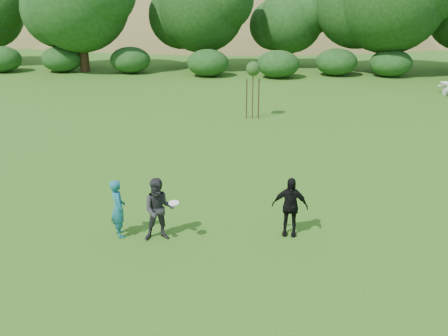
% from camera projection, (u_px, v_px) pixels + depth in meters
% --- Properties ---
extents(ground, '(120.00, 120.00, 0.00)m').
position_uv_depth(ground, '(214.00, 249.00, 12.73)').
color(ground, '#19470C').
rests_on(ground, ground).
extents(player_teal, '(0.62, 0.69, 1.59)m').
position_uv_depth(player_teal, '(118.00, 208.00, 13.14)').
color(player_teal, '#185F6F').
rests_on(player_teal, ground).
extents(player_grey, '(0.95, 0.81, 1.70)m').
position_uv_depth(player_grey, '(159.00, 210.00, 12.93)').
color(player_grey, '#29292B').
rests_on(player_grey, ground).
extents(player_black, '(0.99, 0.48, 1.63)m').
position_uv_depth(player_black, '(290.00, 207.00, 13.19)').
color(player_black, black).
rests_on(player_black, ground).
extents(frisbee, '(0.27, 0.27, 0.06)m').
position_uv_depth(frisbee, '(174.00, 203.00, 12.61)').
color(frisbee, white).
rests_on(frisbee, ground).
extents(sapling, '(0.70, 0.70, 2.85)m').
position_uv_depth(sapling, '(253.00, 70.00, 24.39)').
color(sapling, '#3A2017').
rests_on(sapling, ground).
extents(hillside, '(150.00, 72.00, 52.00)m').
position_uv_depth(hillside, '(255.00, 106.00, 80.93)').
color(hillside, olive).
rests_on(hillside, ground).
extents(tree_row, '(53.92, 10.38, 9.62)m').
position_uv_depth(tree_row, '(296.00, 6.00, 37.63)').
color(tree_row, '#3A2616').
rests_on(tree_row, ground).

